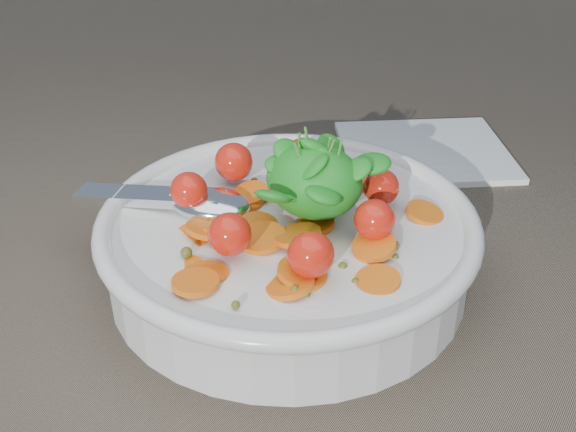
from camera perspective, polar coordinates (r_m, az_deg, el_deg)
The scene contains 3 objects.
ground at distance 0.61m, azimuth -0.81°, elevation -4.04°, with size 6.00×6.00×0.00m, color #786856.
bowl at distance 0.58m, azimuth 0.02°, elevation -1.99°, with size 0.33×0.30×0.13m.
napkin at distance 0.81m, azimuth 10.74°, elevation 5.04°, with size 0.18×0.15×0.01m, color white.
Camera 1 is at (0.27, -0.42, 0.35)m, focal length 45.00 mm.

